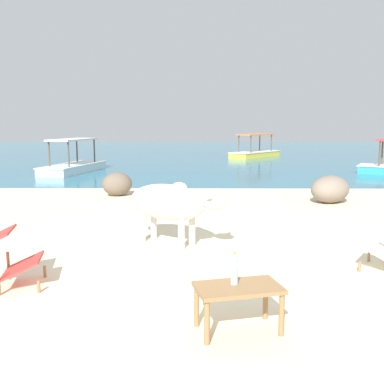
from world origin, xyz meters
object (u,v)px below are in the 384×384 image
low_bench_table (238,293)px  boat_white (74,165)px  bottle (234,271)px  boat_yellow (255,152)px  deck_chair_near (7,254)px  cow (169,203)px

low_bench_table → boat_white: boat_white is taller
bottle → boat_yellow: size_ratio=0.08×
deck_chair_near → boat_white: boat_white is taller
low_bench_table → deck_chair_near: size_ratio=0.98×
cow → bottle: cow is taller
bottle → boat_yellow: boat_yellow is taller
deck_chair_near → boat_white: size_ratio=0.22×
cow → boat_white: size_ratio=0.43×
cow → bottle: size_ratio=5.54×
low_bench_table → boat_yellow: bearing=68.1°
deck_chair_near → boat_yellow: bearing=63.5°
boat_white → bottle: bearing=-147.0°
low_bench_table → boat_yellow: (2.93, 21.33, -0.10)m
cow → low_bench_table: cow is taller
bottle → boat_yellow: (2.96, 21.28, -0.29)m
cow → deck_chair_near: (-1.73, -1.86, -0.26)m
cow → low_bench_table: size_ratio=1.94×
bottle → boat_white: size_ratio=0.08×
low_bench_table → boat_yellow: boat_yellow is taller
cow → boat_yellow: (3.72, 18.38, -0.40)m
cow → boat_yellow: size_ratio=0.46×
boat_yellow → boat_white: (-8.05, -7.90, 0.00)m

